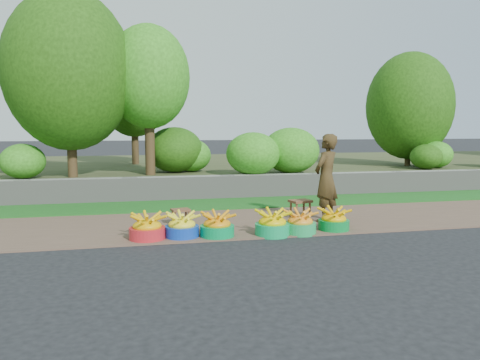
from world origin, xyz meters
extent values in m
plane|color=black|center=(0.00, 0.00, 0.00)|extent=(120.00, 120.00, 0.00)
cube|color=brown|center=(0.00, 1.25, 0.01)|extent=(80.00, 2.50, 0.02)
cube|color=#1B5B1A|center=(0.00, 3.25, 0.02)|extent=(80.00, 1.50, 0.04)
cube|color=gray|center=(0.00, 4.10, 0.28)|extent=(80.00, 0.35, 0.55)
cube|color=#3B4323|center=(0.00, 9.00, 0.25)|extent=(80.00, 10.00, 0.50)
cylinder|color=#3D2D19|center=(6.11, 6.31, 1.02)|extent=(0.17, 0.17, 1.05)
ellipsoid|color=#23540F|center=(6.11, 6.31, 2.32)|extent=(2.59, 2.59, 3.24)
cylinder|color=#3D2D19|center=(-3.53, 4.96, 1.29)|extent=(0.22, 0.22, 1.58)
ellipsoid|color=#23540F|center=(-3.53, 4.96, 2.96)|extent=(2.93, 2.93, 3.66)
cylinder|color=#3D2D19|center=(-1.73, 5.12, 1.39)|extent=(0.24, 0.24, 1.78)
ellipsoid|color=#368C1D|center=(-1.73, 5.12, 2.88)|extent=(2.00, 2.00, 2.50)
cylinder|color=#3D2D19|center=(-2.07, 8.86, 1.30)|extent=(0.22, 0.22, 1.61)
ellipsoid|color=#23540F|center=(-2.07, 8.86, 2.78)|extent=(2.26, 2.26, 2.82)
ellipsoid|color=#368C1D|center=(-0.65, 5.80, 0.93)|extent=(1.09, 1.09, 0.87)
ellipsoid|color=#368C1D|center=(1.80, 4.81, 1.08)|extent=(1.46, 1.46, 1.17)
ellipsoid|color=#23540F|center=(5.89, 5.05, 0.85)|extent=(0.88, 0.88, 0.71)
ellipsoid|color=#368C1D|center=(0.72, 4.49, 1.03)|extent=(1.32, 1.32, 1.05)
ellipsoid|color=#23540F|center=(-1.08, 5.70, 1.09)|extent=(1.48, 1.48, 1.18)
ellipsoid|color=#368C1D|center=(-4.59, 4.88, 0.90)|extent=(1.00, 1.00, 0.80)
ellipsoid|color=#368C1D|center=(6.43, 5.40, 0.89)|extent=(0.97, 0.97, 0.78)
cylinder|color=red|center=(-1.96, 0.33, 0.10)|extent=(0.53, 0.53, 0.19)
ellipsoid|color=#D8A107|center=(-1.96, 0.33, 0.24)|extent=(0.47, 0.47, 0.30)
cylinder|color=#0F38A7|center=(-1.44, 0.36, 0.09)|extent=(0.51, 0.51, 0.18)
ellipsoid|color=yellow|center=(-1.44, 0.36, 0.24)|extent=(0.45, 0.45, 0.29)
cylinder|color=#018743|center=(-0.92, 0.27, 0.09)|extent=(0.52, 0.52, 0.19)
ellipsoid|color=orange|center=(-0.92, 0.27, 0.24)|extent=(0.45, 0.45, 0.30)
cylinder|color=#0C9A52|center=(-0.07, 0.20, 0.10)|extent=(0.53, 0.53, 0.19)
ellipsoid|color=#E2BD02|center=(-0.07, 0.20, 0.24)|extent=(0.47, 0.47, 0.30)
cylinder|color=#1C994C|center=(0.39, 0.22, 0.09)|extent=(0.50, 0.50, 0.18)
ellipsoid|color=orange|center=(0.39, 0.22, 0.23)|extent=(0.44, 0.44, 0.29)
cylinder|color=#057C2E|center=(0.99, 0.31, 0.09)|extent=(0.50, 0.50, 0.18)
ellipsoid|color=#ECA403|center=(0.99, 0.31, 0.23)|extent=(0.44, 0.44, 0.28)
cube|color=brown|center=(-1.37, 1.26, 0.27)|extent=(0.34, 0.28, 0.04)
cylinder|color=brown|center=(-1.47, 1.16, 0.14)|extent=(0.03, 0.03, 0.23)
cylinder|color=brown|center=(-1.24, 1.20, 0.14)|extent=(0.03, 0.03, 0.23)
cylinder|color=brown|center=(-1.50, 1.32, 0.14)|extent=(0.03, 0.03, 0.23)
cylinder|color=brown|center=(-1.27, 1.36, 0.14)|extent=(0.03, 0.03, 0.23)
cube|color=brown|center=(0.82, 1.39, 0.33)|extent=(0.42, 0.36, 0.04)
cylinder|color=brown|center=(0.70, 1.26, 0.16)|extent=(0.04, 0.04, 0.28)
cylinder|color=brown|center=(0.98, 1.32, 0.16)|extent=(0.04, 0.04, 0.28)
cylinder|color=brown|center=(0.66, 1.45, 0.16)|extent=(0.04, 0.04, 0.28)
cylinder|color=brown|center=(0.93, 1.51, 0.16)|extent=(0.04, 0.04, 0.28)
imported|color=black|center=(1.14, 0.99, 0.79)|extent=(0.67, 0.63, 1.53)
camera|label=1|loc=(-2.12, -6.57, 1.64)|focal=35.00mm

